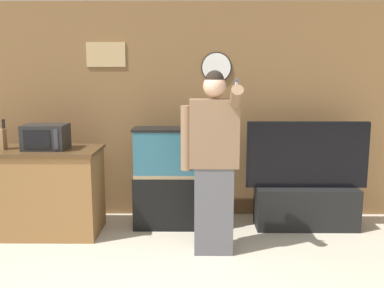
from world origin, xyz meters
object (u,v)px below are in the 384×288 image
at_px(microwave, 46,137).
at_px(knife_block, 0,139).
at_px(counter_island, 35,191).
at_px(tv_on_stand, 306,196).
at_px(aquarium_on_stand, 174,178).
at_px(person_standing, 213,160).

distance_m(microwave, knife_block, 0.49).
height_order(counter_island, tv_on_stand, tv_on_stand).
xyz_separation_m(aquarium_on_stand, tv_on_stand, (1.51, -0.01, -0.21)).
xyz_separation_m(microwave, knife_block, (-0.49, -0.01, -0.02)).
relative_size(microwave, knife_block, 1.36).
bearing_deg(aquarium_on_stand, counter_island, -171.97).
distance_m(counter_island, knife_block, 0.68).
relative_size(microwave, person_standing, 0.25).
xyz_separation_m(microwave, tv_on_stand, (2.87, 0.23, -0.72)).
xyz_separation_m(counter_island, person_standing, (1.94, -0.50, 0.45)).
xyz_separation_m(microwave, person_standing, (1.77, -0.48, -0.16)).
xyz_separation_m(counter_island, knife_block, (-0.32, -0.04, 0.59)).
bearing_deg(counter_island, knife_block, -172.83).
distance_m(knife_block, person_standing, 2.31).
distance_m(microwave, aquarium_on_stand, 1.47).
bearing_deg(knife_block, aquarium_on_stand, 7.88).
height_order(counter_island, knife_block, knife_block).
bearing_deg(microwave, tv_on_stand, 4.67).
height_order(tv_on_stand, person_standing, person_standing).
height_order(knife_block, aquarium_on_stand, knife_block).
height_order(microwave, tv_on_stand, tv_on_stand).
distance_m(counter_island, tv_on_stand, 3.05).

